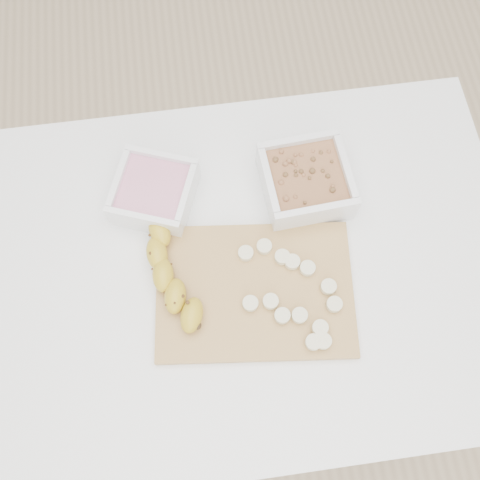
{
  "coord_description": "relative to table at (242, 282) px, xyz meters",
  "views": [
    {
      "loc": [
        -0.04,
        -0.29,
        1.67
      ],
      "look_at": [
        0.0,
        0.03,
        0.81
      ],
      "focal_mm": 40.0,
      "sensor_mm": 36.0,
      "label": 1
    }
  ],
  "objects": [
    {
      "name": "ground",
      "position": [
        0.0,
        0.0,
        -0.65
      ],
      "size": [
        3.5,
        3.5,
        0.0
      ],
      "primitive_type": "plane",
      "color": "#C6AD89",
      "rests_on": "ground"
    },
    {
      "name": "table",
      "position": [
        0.0,
        0.0,
        0.0
      ],
      "size": [
        1.0,
        0.7,
        0.75
      ],
      "color": "white",
      "rests_on": "ground"
    },
    {
      "name": "bowl_yogurt",
      "position": [
        -0.14,
        0.15,
        0.13
      ],
      "size": [
        0.18,
        0.18,
        0.06
      ],
      "color": "white",
      "rests_on": "table"
    },
    {
      "name": "bowl_granola",
      "position": [
        0.14,
        0.14,
        0.13
      ],
      "size": [
        0.16,
        0.16,
        0.07
      ],
      "color": "white",
      "rests_on": "table"
    },
    {
      "name": "cutting_board",
      "position": [
        0.02,
        -0.05,
        0.1
      ],
      "size": [
        0.37,
        0.28,
        0.01
      ],
      "primitive_type": "cube",
      "rotation": [
        0.0,
        0.0,
        -0.11
      ],
      "color": "#B98A48",
      "rests_on": "table"
    },
    {
      "name": "banana",
      "position": [
        -0.12,
        -0.01,
        0.13
      ],
      "size": [
        0.07,
        0.22,
        0.04
      ],
      "primitive_type": null,
      "rotation": [
        0.0,
        0.0,
        0.05
      ],
      "color": "gold",
      "rests_on": "cutting_board"
    },
    {
      "name": "banana_slices",
      "position": [
        0.08,
        -0.07,
        0.12
      ],
      "size": [
        0.17,
        0.21,
        0.02
      ],
      "color": "beige",
      "rests_on": "cutting_board"
    }
  ]
}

